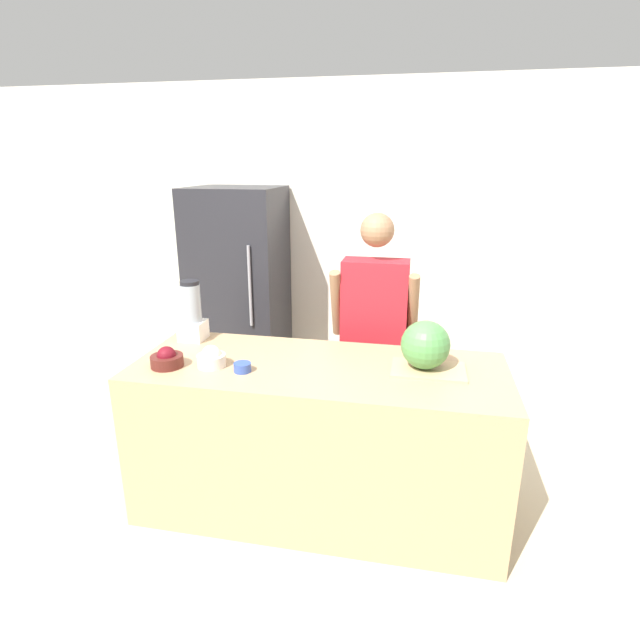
{
  "coord_description": "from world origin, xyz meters",
  "views": [
    {
      "loc": [
        0.51,
        -2.08,
        1.98
      ],
      "look_at": [
        0.0,
        0.44,
        1.15
      ],
      "focal_mm": 28.0,
      "sensor_mm": 36.0,
      "label": 1
    }
  ],
  "objects_px": {
    "refrigerator": "(240,296)",
    "bowl_cream": "(211,358)",
    "watermelon": "(425,345)",
    "bowl_cherries": "(167,359)",
    "bowl_small_blue": "(242,367)",
    "person": "(374,335)",
    "blender": "(192,314)"
  },
  "relations": [
    {
      "from": "person",
      "to": "watermelon",
      "type": "xyz_separation_m",
      "value": [
        0.33,
        -0.64,
        0.19
      ]
    },
    {
      "from": "bowl_cherries",
      "to": "bowl_small_blue",
      "type": "relative_size",
      "value": 1.9
    },
    {
      "from": "blender",
      "to": "watermelon",
      "type": "bearing_deg",
      "value": -8.16
    },
    {
      "from": "bowl_small_blue",
      "to": "person",
      "type": "bearing_deg",
      "value": 54.2
    },
    {
      "from": "refrigerator",
      "to": "watermelon",
      "type": "distance_m",
      "value": 2.01
    },
    {
      "from": "person",
      "to": "bowl_small_blue",
      "type": "height_order",
      "value": "person"
    },
    {
      "from": "bowl_cream",
      "to": "bowl_small_blue",
      "type": "height_order",
      "value": "bowl_cream"
    },
    {
      "from": "refrigerator",
      "to": "blender",
      "type": "height_order",
      "value": "refrigerator"
    },
    {
      "from": "watermelon",
      "to": "bowl_cherries",
      "type": "xyz_separation_m",
      "value": [
        -1.38,
        -0.23,
        -0.1
      ]
    },
    {
      "from": "bowl_cream",
      "to": "blender",
      "type": "height_order",
      "value": "blender"
    },
    {
      "from": "person",
      "to": "bowl_cream",
      "type": "xyz_separation_m",
      "value": [
        -0.81,
        -0.82,
        0.1
      ]
    },
    {
      "from": "bowl_cherries",
      "to": "blender",
      "type": "bearing_deg",
      "value": 96.26
    },
    {
      "from": "person",
      "to": "bowl_small_blue",
      "type": "bearing_deg",
      "value": -125.8
    },
    {
      "from": "watermelon",
      "to": "bowl_small_blue",
      "type": "distance_m",
      "value": 0.98
    },
    {
      "from": "refrigerator",
      "to": "bowl_small_blue",
      "type": "xyz_separation_m",
      "value": [
        0.58,
        -1.52,
        0.04
      ]
    },
    {
      "from": "bowl_cherries",
      "to": "bowl_small_blue",
      "type": "height_order",
      "value": "bowl_cherries"
    },
    {
      "from": "watermelon",
      "to": "bowl_cream",
      "type": "xyz_separation_m",
      "value": [
        -1.14,
        -0.18,
        -0.1
      ]
    },
    {
      "from": "refrigerator",
      "to": "blender",
      "type": "distance_m",
      "value": 1.12
    },
    {
      "from": "person",
      "to": "watermelon",
      "type": "height_order",
      "value": "person"
    },
    {
      "from": "watermelon",
      "to": "blender",
      "type": "bearing_deg",
      "value": 171.84
    },
    {
      "from": "bowl_cream",
      "to": "watermelon",
      "type": "bearing_deg",
      "value": 8.91
    },
    {
      "from": "person",
      "to": "bowl_cream",
      "type": "relative_size",
      "value": 10.69
    },
    {
      "from": "refrigerator",
      "to": "bowl_cream",
      "type": "xyz_separation_m",
      "value": [
        0.39,
        -1.48,
        0.06
      ]
    },
    {
      "from": "refrigerator",
      "to": "person",
      "type": "relative_size",
      "value": 1.07
    },
    {
      "from": "refrigerator",
      "to": "bowl_cream",
      "type": "relative_size",
      "value": 11.42
    },
    {
      "from": "person",
      "to": "blender",
      "type": "bearing_deg",
      "value": -158.18
    },
    {
      "from": "refrigerator",
      "to": "watermelon",
      "type": "xyz_separation_m",
      "value": [
        1.53,
        -1.3,
        0.16
      ]
    },
    {
      "from": "bowl_cherries",
      "to": "refrigerator",
      "type": "bearing_deg",
      "value": 95.57
    },
    {
      "from": "watermelon",
      "to": "refrigerator",
      "type": "bearing_deg",
      "value": 139.51
    },
    {
      "from": "refrigerator",
      "to": "bowl_small_blue",
      "type": "distance_m",
      "value": 1.62
    },
    {
      "from": "watermelon",
      "to": "blender",
      "type": "xyz_separation_m",
      "value": [
        -1.42,
        0.2,
        0.03
      ]
    },
    {
      "from": "refrigerator",
      "to": "bowl_cherries",
      "type": "xyz_separation_m",
      "value": [
        0.15,
        -1.53,
        0.06
      ]
    }
  ]
}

